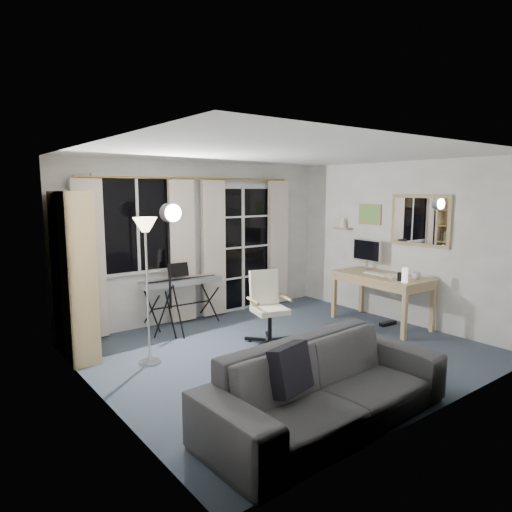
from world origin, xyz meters
The scene contains 17 objects.
floor centered at (0.00, 0.00, -0.01)m, with size 4.50×4.00×0.02m, color #394454.
window centered at (-1.05, 1.97, 1.50)m, with size 1.20×0.08×1.40m.
french_door centered at (0.75, 1.97, 1.03)m, with size 1.32×0.09×2.11m.
curtains centered at (-0.14, 1.88, 1.09)m, with size 3.60×0.07×2.13m.
bookshelf centered at (-2.13, 1.40, 0.94)m, with size 0.36×0.93×1.97m.
torchiere_lamp centered at (-1.50, 0.65, 1.35)m, with size 0.34×0.34×1.68m.
keyboard_piano centered at (-0.52, 1.70, 0.66)m, with size 1.21×0.61×0.87m.
studio_light centered at (-0.90, 1.25, 1.49)m, with size 0.34×0.37×1.85m.
office_chair centered at (0.06, 0.45, 0.55)m, with size 0.65×0.65×0.94m.
desk centered at (1.88, 0.01, 0.66)m, with size 0.77×1.43×0.75m.
monitor centered at (2.08, 0.46, 1.03)m, with size 0.19×0.54×0.47m.
desk_clutter centered at (1.81, -0.21, 0.59)m, with size 0.47×0.85×0.95m.
mug centered at (1.98, -0.49, 0.81)m, with size 0.12×0.10×0.12m, color silver.
wall_mirror centered at (2.22, -0.35, 1.55)m, with size 0.04×0.94×0.74m.
framed_print centered at (2.23, 0.55, 1.60)m, with size 0.03×0.42×0.32m.
wall_shelf centered at (2.16, 1.05, 1.41)m, with size 0.16×0.30×0.18m.
sofa centered at (-0.87, -1.55, 0.46)m, with size 2.36×0.79×0.91m.
Camera 1 is at (-3.58, -4.10, 1.98)m, focal length 32.00 mm.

